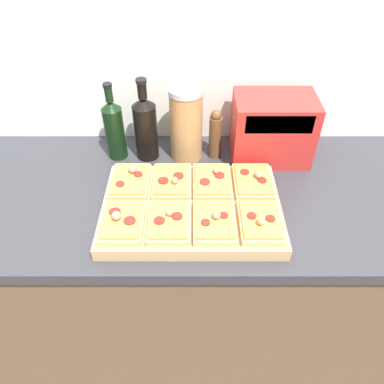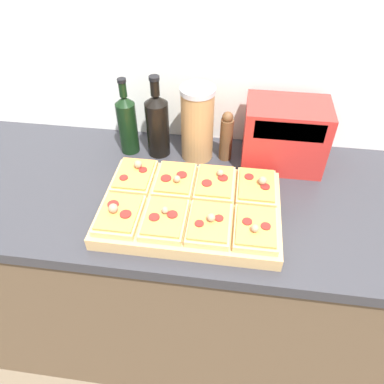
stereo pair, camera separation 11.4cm
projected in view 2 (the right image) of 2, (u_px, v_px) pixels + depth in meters
name	position (u px, v px, depth m)	size (l,w,h in m)	color
wall_back	(191.00, 44.00, 1.27)	(6.00, 0.06, 2.50)	silver
kitchen_counter	(179.00, 271.00, 1.54)	(2.63, 0.67, 0.90)	brown
cutting_board	(191.00, 208.00, 1.15)	(0.54, 0.37, 0.04)	tan
pizza_slice_back_left	(135.00, 176.00, 1.21)	(0.12, 0.17, 0.05)	tan
pizza_slice_back_midleft	(174.00, 180.00, 1.19)	(0.12, 0.17, 0.05)	tan
pizza_slice_back_midright	(215.00, 183.00, 1.18)	(0.12, 0.17, 0.05)	tan
pizza_slice_back_right	(257.00, 187.00, 1.17)	(0.12, 0.17, 0.05)	tan
pizza_slice_front_left	(119.00, 214.00, 1.08)	(0.12, 0.17, 0.06)	tan
pizza_slice_front_midleft	(164.00, 219.00, 1.06)	(0.12, 0.17, 0.05)	tan
pizza_slice_front_midright	(209.00, 223.00, 1.05)	(0.12, 0.17, 0.05)	tan
pizza_slice_front_right	(256.00, 228.00, 1.04)	(0.12, 0.17, 0.05)	tan
olive_oil_bottle	(127.00, 123.00, 1.33)	(0.07, 0.07, 0.28)	black
wine_bottle	(157.00, 124.00, 1.31)	(0.08, 0.08, 0.30)	black
grain_jar_tall	(197.00, 124.00, 1.29)	(0.12, 0.12, 0.27)	#AD7F4C
pepper_mill	(226.00, 136.00, 1.31)	(0.05, 0.05, 0.19)	brown
toaster_oven	(285.00, 135.00, 1.27)	(0.30, 0.18, 0.23)	red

